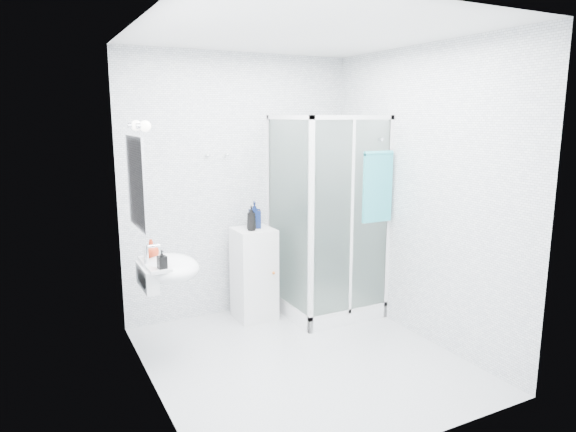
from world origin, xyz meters
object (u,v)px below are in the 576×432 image
shower_enclosure (323,272)px  shampoo_bottle_b (255,215)px  wall_basin (167,269)px  storage_cabinet (254,274)px  hand_towel (378,185)px  soap_dispenser_orange (151,249)px  soap_dispenser_black (162,259)px  shampoo_bottle_a (251,218)px

shower_enclosure → shampoo_bottle_b: shower_enclosure is taller
wall_basin → storage_cabinet: bearing=29.3°
hand_towel → soap_dispenser_orange: 2.13m
hand_towel → shampoo_bottle_b: (-0.96, 0.69, -0.31)m
storage_cabinet → soap_dispenser_black: bearing=-144.8°
storage_cabinet → shampoo_bottle_a: bearing=-128.8°
storage_cabinet → soap_dispenser_black: soap_dispenser_black is taller
shower_enclosure → soap_dispenser_orange: 1.82m
shower_enclosure → shampoo_bottle_b: bearing=155.0°
shampoo_bottle_a → shampoo_bottle_b: size_ratio=0.92×
wall_basin → hand_towel: (1.99, -0.09, 0.56)m
shampoo_bottle_b → soap_dispenser_black: shampoo_bottle_b is taller
shampoo_bottle_a → shower_enclosure: bearing=-15.2°
wall_basin → shower_enclosure: bearing=10.8°
wall_basin → storage_cabinet: wall_basin is taller
shower_enclosure → soap_dispenser_orange: size_ratio=12.75×
shower_enclosure → storage_cabinet: shower_enclosure is taller
wall_basin → shampoo_bottle_a: size_ratio=2.33×
wall_basin → soap_dispenser_orange: bearing=122.8°
shower_enclosure → hand_towel: size_ratio=2.99×
shampoo_bottle_a → soap_dispenser_black: bearing=-146.0°
shampoo_bottle_b → wall_basin: bearing=-149.6°
hand_towel → shampoo_bottle_b: hand_towel is taller
wall_basin → soap_dispenser_orange: size_ratio=3.57×
shower_enclosure → soap_dispenser_black: shower_enclosure is taller
shampoo_bottle_b → soap_dispenser_orange: (-1.12, -0.47, -0.10)m
shower_enclosure → storage_cabinet: (-0.65, 0.25, 0.01)m
wall_basin → shampoo_bottle_b: 1.22m
shampoo_bottle_b → soap_dispenser_orange: 1.22m
hand_towel → shampoo_bottle_a: hand_towel is taller
soap_dispenser_orange → soap_dispenser_black: (0.01, -0.32, -0.01)m
shampoo_bottle_a → soap_dispenser_black: shampoo_bottle_a is taller
storage_cabinet → soap_dispenser_black: size_ratio=6.44×
hand_towel → storage_cabinet: bearing=146.8°
storage_cabinet → shampoo_bottle_b: 0.59m
shower_enclosure → hand_towel: bearing=-50.2°
shampoo_bottle_b → soap_dispenser_orange: bearing=-157.0°
soap_dispenser_black → storage_cabinet: bearing=34.9°
storage_cabinet → shampoo_bottle_b: shampoo_bottle_b is taller
storage_cabinet → shampoo_bottle_b: bearing=53.7°
shower_enclosure → wall_basin: 1.72m
storage_cabinet → hand_towel: hand_towel is taller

